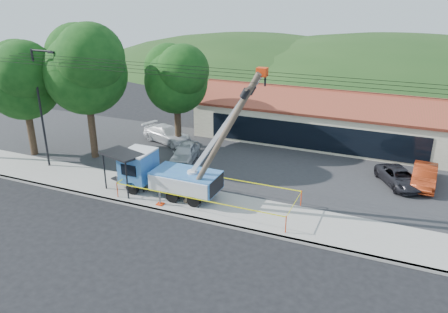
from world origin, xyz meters
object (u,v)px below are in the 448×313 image
at_px(utility_truck, 167,173).
at_px(car_silver, 185,162).
at_px(bus_shelter, 125,162).
at_px(leaning_pole, 223,137).
at_px(car_dark, 398,186).
at_px(car_white, 168,143).
at_px(car_red, 422,187).

height_order(utility_truck, car_silver, utility_truck).
bearing_deg(bus_shelter, leaning_pole, 15.53).
xyz_separation_m(leaning_pole, car_silver, (-5.98, 6.32, -4.90)).
distance_m(bus_shelter, car_dark, 18.95).
relative_size(bus_shelter, car_white, 0.63).
relative_size(car_white, car_dark, 1.16).
distance_m(leaning_pole, car_silver, 9.99).
bearing_deg(utility_truck, car_white, 120.34).
bearing_deg(bus_shelter, car_red, 41.51).
bearing_deg(leaning_pole, car_white, 134.45).
distance_m(utility_truck, car_white, 10.72).
height_order(leaning_pole, car_dark, leaning_pole).
distance_m(bus_shelter, car_red, 20.64).
distance_m(bus_shelter, car_white, 10.24).
distance_m(leaning_pole, bus_shelter, 7.68).
distance_m(leaning_pole, car_red, 15.24).
bearing_deg(car_dark, car_white, 145.28).
relative_size(leaning_pole, car_dark, 2.04).
bearing_deg(car_silver, bus_shelter, -113.09).
height_order(car_white, car_dark, car_white).
bearing_deg(car_dark, car_red, -7.42).
distance_m(car_silver, car_dark, 15.92).
height_order(leaning_pole, car_white, leaning_pole).
bearing_deg(car_red, leaning_pole, -139.38).
xyz_separation_m(utility_truck, car_red, (15.67, 8.19, -1.62)).
bearing_deg(car_red, car_dark, -154.62).
height_order(utility_truck, car_white, utility_truck).
bearing_deg(car_silver, utility_truck, -85.49).
relative_size(utility_truck, bus_shelter, 3.15).
xyz_separation_m(bus_shelter, car_red, (18.57, 8.76, -2.14)).
height_order(leaning_pole, bus_shelter, leaning_pole).
bearing_deg(car_white, bus_shelter, -148.56).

